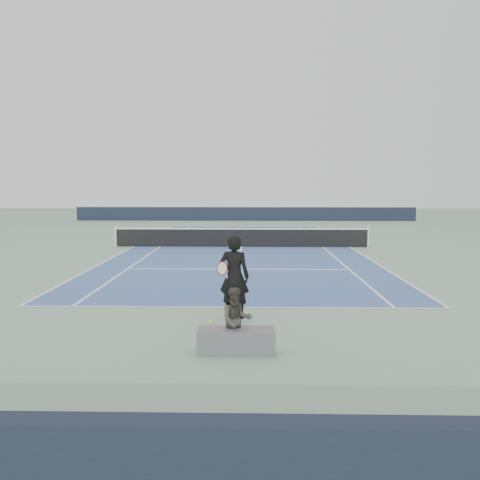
{
  "coord_description": "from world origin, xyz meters",
  "views": [
    {
      "loc": [
        0.44,
        -23.49,
        3.1
      ],
      "look_at": [
        0.07,
        -6.36,
        1.1
      ],
      "focal_mm": 35.0,
      "sensor_mm": 36.0,
      "label": 1
    }
  ],
  "objects_px": {
    "tennis_net": "(241,237)",
    "tennis_player": "(234,276)",
    "tennis_ball": "(211,321)",
    "spectator_bench": "(236,330)"
  },
  "relations": [
    {
      "from": "tennis_net",
      "to": "tennis_player",
      "type": "relative_size",
      "value": 6.56
    },
    {
      "from": "spectator_bench",
      "to": "tennis_net",
      "type": "bearing_deg",
      "value": 90.72
    },
    {
      "from": "tennis_player",
      "to": "spectator_bench",
      "type": "xyz_separation_m",
      "value": [
        0.12,
        -2.38,
        -0.54
      ]
    },
    {
      "from": "tennis_net",
      "to": "tennis_player",
      "type": "bearing_deg",
      "value": -89.68
    },
    {
      "from": "tennis_ball",
      "to": "tennis_net",
      "type": "bearing_deg",
      "value": 88.05
    },
    {
      "from": "tennis_player",
      "to": "tennis_ball",
      "type": "height_order",
      "value": "tennis_player"
    },
    {
      "from": "tennis_net",
      "to": "tennis_player",
      "type": "distance_m",
      "value": 12.72
    },
    {
      "from": "tennis_player",
      "to": "spectator_bench",
      "type": "bearing_deg",
      "value": -87.14
    },
    {
      "from": "tennis_player",
      "to": "tennis_net",
      "type": "bearing_deg",
      "value": 90.32
    },
    {
      "from": "tennis_player",
      "to": "tennis_ball",
      "type": "distance_m",
      "value": 1.19
    }
  ]
}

